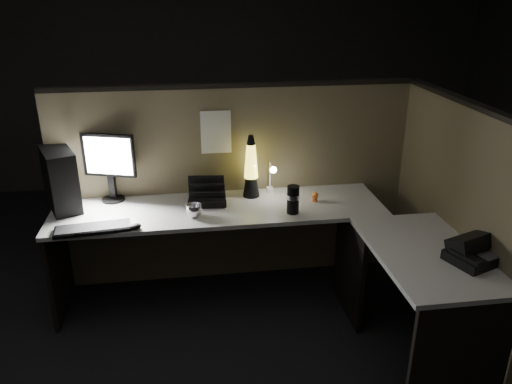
{
  "coord_description": "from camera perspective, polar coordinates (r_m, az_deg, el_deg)",
  "views": [
    {
      "loc": [
        -0.36,
        -2.58,
        2.16
      ],
      "look_at": [
        0.07,
        0.35,
        0.93
      ],
      "focal_mm": 35.0,
      "sensor_mm": 36.0,
      "label": 1
    }
  ],
  "objects": [
    {
      "name": "monitor",
      "position": [
        3.65,
        -16.44,
        3.45
      ],
      "size": [
        0.37,
        0.17,
        0.49
      ],
      "rotation": [
        0.0,
        0.0,
        -0.31
      ],
      "color": "black",
      "rests_on": "desk"
    },
    {
      "name": "desk",
      "position": [
        3.28,
        2.09,
        -6.26
      ],
      "size": [
        2.6,
        1.6,
        0.73
      ],
      "color": "#BAB7B0",
      "rests_on": "ground"
    },
    {
      "name": "figurine",
      "position": [
        3.58,
        6.76,
        -0.42
      ],
      "size": [
        0.05,
        0.05,
        0.05
      ],
      "primitive_type": "sphere",
      "color": "orange",
      "rests_on": "desk"
    },
    {
      "name": "mouse",
      "position": [
        3.26,
        -13.73,
        -3.86
      ],
      "size": [
        0.11,
        0.09,
        0.04
      ],
      "primitive_type": "ellipsoid",
      "rotation": [
        0.0,
        0.0,
        0.38
      ],
      "color": "black",
      "rests_on": "desk"
    },
    {
      "name": "organizer",
      "position": [
        3.57,
        -5.61,
        -0.46
      ],
      "size": [
        0.28,
        0.25,
        0.19
      ],
      "rotation": [
        0.0,
        0.0,
        -0.11
      ],
      "color": "black",
      "rests_on": "desk"
    },
    {
      "name": "partition_right",
      "position": [
        3.46,
        21.73,
        -3.24
      ],
      "size": [
        0.06,
        1.66,
        1.5
      ],
      "primitive_type": "cube",
      "color": "brown",
      "rests_on": "ground"
    },
    {
      "name": "partition_back",
      "position": [
        3.8,
        -2.36,
        0.67
      ],
      "size": [
        2.66,
        0.06,
        1.5
      ],
      "primitive_type": "cube",
      "color": "brown",
      "rests_on": "ground"
    },
    {
      "name": "travel_mug",
      "position": [
        3.37,
        4.25,
        -0.87
      ],
      "size": [
        0.09,
        0.09,
        0.19
      ],
      "primitive_type": "cylinder",
      "color": "black",
      "rests_on": "desk"
    },
    {
      "name": "desk_phone",
      "position": [
        3.05,
        23.43,
        -6.2
      ],
      "size": [
        0.32,
        0.32,
        0.16
      ],
      "rotation": [
        0.0,
        0.0,
        0.36
      ],
      "color": "black",
      "rests_on": "desk"
    },
    {
      "name": "pinned_paper",
      "position": [
        3.61,
        -4.6,
        6.82
      ],
      "size": [
        0.22,
        0.0,
        0.31
      ],
      "primitive_type": "cube",
      "color": "white",
      "rests_on": "partition_back"
    },
    {
      "name": "lava_lamp",
      "position": [
        3.6,
        -0.57,
        2.38
      ],
      "size": [
        0.12,
        0.12,
        0.46
      ],
      "color": "black",
      "rests_on": "desk"
    },
    {
      "name": "clip_lamp",
      "position": [
        3.63,
        1.79,
        1.76
      ],
      "size": [
        0.05,
        0.19,
        0.25
      ],
      "color": "silver",
      "rests_on": "desk"
    },
    {
      "name": "steel_mug",
      "position": [
        3.35,
        -7.07,
        -2.13
      ],
      "size": [
        0.14,
        0.14,
        0.09
      ],
      "primitive_type": "imported",
      "rotation": [
        0.0,
        0.0,
        -0.26
      ],
      "color": "silver",
      "rests_on": "desk"
    },
    {
      "name": "room_shell",
      "position": [
        2.66,
        -0.47,
        10.79
      ],
      "size": [
        6.0,
        6.0,
        6.0
      ],
      "color": "silver",
      "rests_on": "ground"
    },
    {
      "name": "keyboard",
      "position": [
        3.32,
        -18.14,
        -4.01
      ],
      "size": [
        0.48,
        0.21,
        0.02
      ],
      "primitive_type": "cube",
      "rotation": [
        0.0,
        0.0,
        0.11
      ],
      "color": "black",
      "rests_on": "desk"
    },
    {
      "name": "pc_tower",
      "position": [
        3.66,
        -21.47,
        1.41
      ],
      "size": [
        0.32,
        0.44,
        0.42
      ],
      "primitive_type": "cube",
      "rotation": [
        0.0,
        0.0,
        0.38
      ],
      "color": "black",
      "rests_on": "desk"
    },
    {
      "name": "floor",
      "position": [
        3.38,
        -0.38,
        -17.21
      ],
      "size": [
        6.0,
        6.0,
        0.0
      ],
      "primitive_type": "plane",
      "color": "black",
      "rests_on": "ground"
    }
  ]
}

